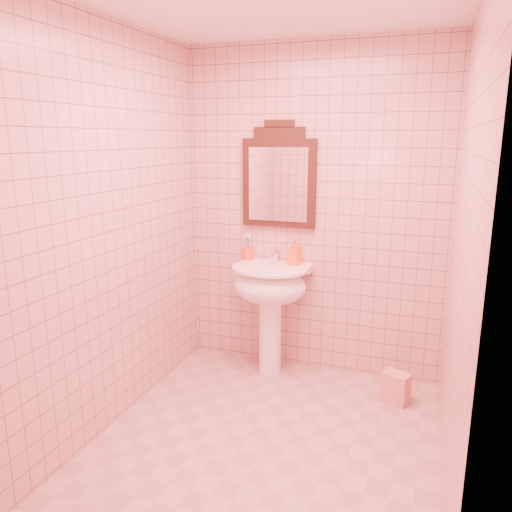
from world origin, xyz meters
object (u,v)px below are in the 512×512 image
at_px(toothbrush_cup, 248,253).
at_px(mirror, 279,178).
at_px(soap_dispenser, 294,252).
at_px(towel, 396,388).
at_px(pedestal_sink, 270,293).

bearing_deg(toothbrush_cup, mirror, 7.25).
height_order(toothbrush_cup, soap_dispenser, soap_dispenser).
distance_m(toothbrush_cup, soap_dispenser, 0.39).
bearing_deg(towel, toothbrush_cup, 165.83).
relative_size(soap_dispenser, towel, 0.88).
xyz_separation_m(toothbrush_cup, towel, (1.21, -0.30, -0.81)).
distance_m(mirror, soap_dispenser, 0.57).
height_order(mirror, toothbrush_cup, mirror).
distance_m(mirror, towel, 1.73).
bearing_deg(soap_dispenser, pedestal_sink, -127.07).
distance_m(mirror, toothbrush_cup, 0.64).
height_order(toothbrush_cup, towel, toothbrush_cup).
distance_m(soap_dispenser, towel, 1.21).
bearing_deg(towel, pedestal_sink, 172.10).
height_order(pedestal_sink, mirror, mirror).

